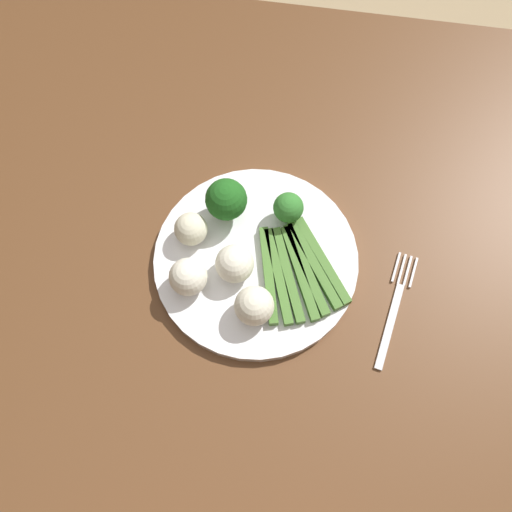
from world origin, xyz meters
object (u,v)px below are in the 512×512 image
at_px(dining_table, 299,258).
at_px(broccoli_front_left, 288,208).
at_px(broccoli_near_center, 226,203).
at_px(cauliflower_edge, 235,264).
at_px(asparagus_bundle, 296,270).
at_px(cauliflower_right, 254,306).
at_px(plate, 256,259).
at_px(fork, 394,308).
at_px(cauliflower_mid, 188,277).
at_px(cauliflower_back, 191,229).

height_order(dining_table, broccoli_front_left, broccoli_front_left).
bearing_deg(broccoli_near_center, cauliflower_edge, -72.30).
distance_m(dining_table, asparagus_bundle, 0.15).
bearing_deg(cauliflower_edge, cauliflower_right, -57.08).
height_order(plate, fork, plate).
bearing_deg(cauliflower_edge, plate, 43.43).
bearing_deg(broccoli_near_center, asparagus_bundle, -32.70).
relative_size(dining_table, broccoli_near_center, 20.46).
relative_size(dining_table, fork, 8.52).
height_order(cauliflower_right, cauliflower_mid, cauliflower_right).
xyz_separation_m(broccoli_front_left, cauliflower_mid, (-0.11, -0.12, -0.00)).
relative_size(asparagus_bundle, broccoli_front_left, 3.09).
distance_m(dining_table, cauliflower_back, 0.21).
bearing_deg(asparagus_bundle, fork, 54.58).
distance_m(broccoli_near_center, cauliflower_mid, 0.11).
bearing_deg(plate, cauliflower_right, -82.88).
bearing_deg(fork, cauliflower_mid, 103.36).
relative_size(dining_table, cauliflower_edge, 27.82).
relative_size(cauliflower_edge, cauliflower_mid, 1.02).
bearing_deg(broccoli_near_center, dining_table, 2.28).
bearing_deg(fork, cauliflower_right, 112.37).
distance_m(asparagus_bundle, cauliflower_back, 0.15).
xyz_separation_m(plate, broccoli_near_center, (-0.05, 0.05, 0.05)).
xyz_separation_m(cauliflower_back, cauliflower_right, (0.10, -0.09, 0.00)).
bearing_deg(cauliflower_mid, asparagus_bundle, 15.35).
relative_size(asparagus_bundle, cauliflower_back, 3.48).
bearing_deg(cauliflower_mid, fork, 2.49).
bearing_deg(plate, fork, -11.25).
bearing_deg(cauliflower_back, fork, -11.23).
xyz_separation_m(dining_table, cauliflower_right, (-0.05, -0.13, 0.15)).
relative_size(dining_table, cauliflower_back, 31.44).
bearing_deg(cauliflower_back, cauliflower_edge, -31.73).
xyz_separation_m(broccoli_front_left, fork, (0.16, -0.10, -0.04)).
bearing_deg(cauliflower_right, fork, 11.50).
bearing_deg(cauliflower_edge, fork, -3.98).
xyz_separation_m(dining_table, broccoli_front_left, (-0.03, 0.01, 0.15)).
distance_m(broccoli_near_center, cauliflower_right, 0.14).
height_order(dining_table, cauliflower_mid, cauliflower_mid).
height_order(plate, broccoli_near_center, broccoli_near_center).
relative_size(broccoli_front_left, cauliflower_mid, 1.02).
bearing_deg(cauliflower_mid, cauliflower_edge, 25.67).
bearing_deg(cauliflower_edge, broccoli_front_left, 56.89).
relative_size(broccoli_near_center, fork, 0.42).
xyz_separation_m(cauliflower_mid, fork, (0.27, 0.01, -0.04)).
distance_m(cauliflower_mid, fork, 0.27).
bearing_deg(broccoli_near_center, cauliflower_back, -138.11).
relative_size(broccoli_front_left, fork, 0.30).
bearing_deg(broccoli_front_left, broccoli_near_center, -172.52).
distance_m(cauliflower_right, fork, 0.19).
bearing_deg(cauliflower_back, plate, -11.19).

